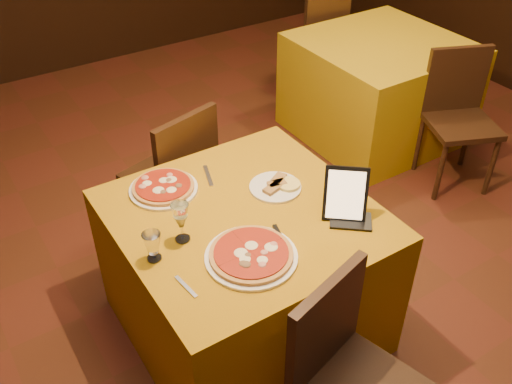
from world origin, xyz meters
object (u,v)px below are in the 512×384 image
chair_main_far (168,175)px  chair_side_near (461,124)px  side_table (377,89)px  wine_glass (181,222)px  main_table (245,273)px  pizza_near (251,255)px  chair_side_far (312,43)px  water_glass (153,247)px  pizza_far (163,188)px  tablet (346,194)px

chair_main_far → chair_side_near: 1.94m
side_table → chair_side_near: size_ratio=1.21×
chair_side_near → wine_glass: 2.24m
chair_main_far → chair_side_near: (1.87, -0.51, 0.00)m
wine_glass → chair_main_far: bearing=70.0°
side_table → main_table: bearing=-149.2°
pizza_near → wine_glass: 0.32m
main_table → chair_side_far: (1.87, 1.94, 0.08)m
chair_main_far → water_glass: bearing=47.6°
chair_main_far → chair_side_near: bearing=149.5°
chair_side_far → water_glass: (-2.33, -1.99, 0.36)m
side_table → water_glass: size_ratio=8.46×
chair_side_near → pizza_near: bearing=-140.6°
main_table → side_table: size_ratio=1.00×
pizza_near → wine_glass: size_ratio=1.99×
pizza_near → pizza_far: (-0.10, 0.61, 0.00)m
main_table → chair_main_far: chair_main_far is taller
chair_main_far → tablet: size_ratio=3.73×
main_table → tablet: (0.36, -0.25, 0.49)m
chair_side_near → pizza_near: chair_side_near is taller
chair_side_near → tablet: (-1.51, -0.57, 0.41)m
side_table → wine_glass: size_ratio=5.79×
pizza_near → tablet: tablet is taller
side_table → pizza_near: bearing=-145.5°
main_table → chair_side_near: 1.90m
side_table → chair_side_far: size_ratio=1.21×
main_table → pizza_far: 0.57m
chair_side_near → water_glass: chair_side_near is taller
chair_side_near → tablet: 1.67m
chair_main_far → chair_side_near: size_ratio=1.00×
chair_side_far → wine_glass: (-2.18, -1.95, 0.39)m
tablet → side_table: bearing=81.6°
pizza_near → tablet: (0.49, 0.01, 0.10)m
chair_main_far → tablet: bearing=93.1°
pizza_far → wine_glass: (-0.08, -0.36, 0.08)m
chair_main_far → main_table: bearing=74.9°
pizza_far → water_glass: bearing=-120.0°
pizza_near → water_glass: bearing=147.7°
side_table → chair_side_far: chair_side_far is taller
side_table → chair_main_far: (-1.87, -0.28, 0.08)m
main_table → side_table: same height
water_glass → side_table: bearing=26.6°
chair_side_far → tablet: 2.70m
main_table → chair_main_far: bearing=90.0°
chair_main_far → chair_side_far: (1.87, 1.11, 0.00)m
side_table → chair_side_far: bearing=90.0°
chair_side_near → pizza_far: 2.12m
chair_side_near → chair_side_far: bearing=113.2°
main_table → chair_side_far: 2.70m
tablet → pizza_near: bearing=-139.3°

